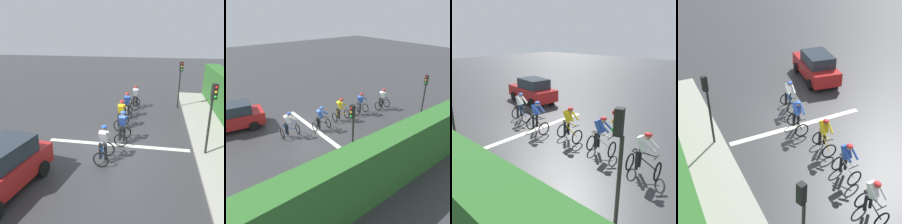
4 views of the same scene
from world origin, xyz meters
The scene contains 10 objects.
ground_plane centered at (0.00, 0.00, 0.00)m, with size 80.00×80.00×0.00m, color #333335.
sidewalk_kerb centered at (5.05, 2.00, 0.06)m, with size 2.80×18.59×0.12m, color #9E998E.
road_marking_stop_line centered at (0.00, 0.20, 0.00)m, with size 7.00×0.30×0.01m, color silver.
cyclist_lead centered at (0.33, 6.27, 0.80)m, with size 0.72×1.11×1.66m.
cyclist_second centered at (-0.02, 4.23, 0.80)m, with size 0.75×1.12×1.66m.
cyclist_mid centered at (-0.12, 2.38, 0.80)m, with size 0.77×1.14×1.66m.
cyclist_fourth centered at (0.23, 0.51, 0.80)m, with size 0.76×1.13×1.66m.
cyclist_trailing centered at (-0.30, -1.49, 0.80)m, with size 0.76×1.13×1.66m.
car_red centered at (-3.40, -4.07, 0.87)m, with size 2.32×4.30×1.76m.
traffic_light_far_junction centered at (3.37, 6.93, 2.22)m, with size 0.25×0.31×3.34m.
Camera 3 is at (7.84, 9.34, 4.87)m, focal length 38.80 mm.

